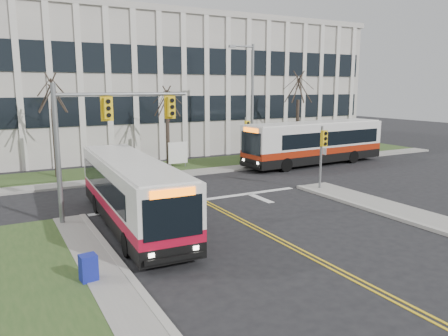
% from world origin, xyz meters
% --- Properties ---
extents(ground, '(120.00, 120.00, 0.00)m').
position_xyz_m(ground, '(0.00, 0.00, 0.00)').
color(ground, black).
rests_on(ground, ground).
extents(sidewalk_cross, '(44.00, 1.60, 0.14)m').
position_xyz_m(sidewalk_cross, '(5.00, 15.20, 0.07)').
color(sidewalk_cross, '#9E9B93').
rests_on(sidewalk_cross, ground).
extents(building_lawn, '(44.00, 5.00, 0.12)m').
position_xyz_m(building_lawn, '(5.00, 18.00, 0.06)').
color(building_lawn, '#2F4B20').
rests_on(building_lawn, ground).
extents(office_building, '(40.00, 16.00, 12.00)m').
position_xyz_m(office_building, '(5.00, 30.00, 6.00)').
color(office_building, beige).
rests_on(office_building, ground).
extents(mast_arm_signal, '(6.11, 0.38, 6.20)m').
position_xyz_m(mast_arm_signal, '(-5.62, 7.16, 4.26)').
color(mast_arm_signal, slate).
rests_on(mast_arm_signal, ground).
extents(signal_pole_near, '(0.34, 0.39, 3.80)m').
position_xyz_m(signal_pole_near, '(7.20, 6.90, 2.50)').
color(signal_pole_near, slate).
rests_on(signal_pole_near, ground).
extents(signal_pole_far, '(0.34, 0.39, 3.80)m').
position_xyz_m(signal_pole_far, '(7.20, 15.40, 2.50)').
color(signal_pole_far, slate).
rests_on(signal_pole_far, ground).
extents(streetlight, '(2.15, 0.25, 9.20)m').
position_xyz_m(streetlight, '(8.03, 16.20, 5.19)').
color(streetlight, slate).
rests_on(streetlight, ground).
extents(directory_sign, '(1.50, 0.12, 2.00)m').
position_xyz_m(directory_sign, '(2.50, 17.50, 1.17)').
color(directory_sign, slate).
rests_on(directory_sign, ground).
extents(tree_left, '(1.80, 1.80, 7.70)m').
position_xyz_m(tree_left, '(-6.00, 18.00, 5.51)').
color(tree_left, '#42352B').
rests_on(tree_left, ground).
extents(tree_mid, '(1.80, 1.80, 6.82)m').
position_xyz_m(tree_mid, '(2.00, 18.20, 4.88)').
color(tree_mid, '#42352B').
rests_on(tree_mid, ground).
extents(tree_right, '(1.80, 1.80, 8.25)m').
position_xyz_m(tree_right, '(14.00, 18.00, 5.91)').
color(tree_right, '#42352B').
rests_on(tree_right, ground).
extents(bus_main, '(2.85, 10.96, 2.90)m').
position_xyz_m(bus_main, '(-4.57, 5.66, 1.45)').
color(bus_main, silver).
rests_on(bus_main, ground).
extents(bus_cross, '(12.44, 3.45, 3.28)m').
position_xyz_m(bus_cross, '(12.62, 14.00, 1.64)').
color(bus_cross, silver).
rests_on(bus_cross, ground).
extents(newspaper_box_blue, '(0.54, 0.50, 0.95)m').
position_xyz_m(newspaper_box_blue, '(-7.49, 0.64, 0.47)').
color(newspaper_box_blue, navy).
rests_on(newspaper_box_blue, ground).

